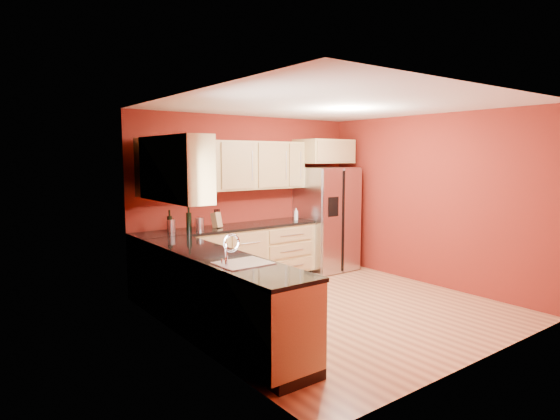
{
  "coord_description": "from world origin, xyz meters",
  "views": [
    {
      "loc": [
        -4.09,
        -4.31,
        1.97
      ],
      "look_at": [
        -0.19,
        0.9,
        1.22
      ],
      "focal_mm": 30.0,
      "sensor_mm": 36.0,
      "label": 1
    }
  ],
  "objects_px": {
    "refrigerator": "(326,219)",
    "knife_block": "(217,220)",
    "canister_left": "(200,224)",
    "wine_bottle_a": "(189,218)",
    "soap_dispenser": "(296,214)"
  },
  "relations": [
    {
      "from": "canister_left",
      "to": "soap_dispenser",
      "type": "relative_size",
      "value": 0.93
    },
    {
      "from": "refrigerator",
      "to": "canister_left",
      "type": "height_order",
      "value": "refrigerator"
    },
    {
      "from": "soap_dispenser",
      "to": "refrigerator",
      "type": "bearing_deg",
      "value": -1.0
    },
    {
      "from": "canister_left",
      "to": "soap_dispenser",
      "type": "distance_m",
      "value": 1.76
    },
    {
      "from": "canister_left",
      "to": "wine_bottle_a",
      "type": "xyz_separation_m",
      "value": [
        -0.11,
        0.12,
        0.08
      ]
    },
    {
      "from": "wine_bottle_a",
      "to": "knife_block",
      "type": "height_order",
      "value": "wine_bottle_a"
    },
    {
      "from": "refrigerator",
      "to": "soap_dispenser",
      "type": "height_order",
      "value": "refrigerator"
    },
    {
      "from": "refrigerator",
      "to": "canister_left",
      "type": "relative_size",
      "value": 9.76
    },
    {
      "from": "wine_bottle_a",
      "to": "knife_block",
      "type": "distance_m",
      "value": 0.44
    },
    {
      "from": "wine_bottle_a",
      "to": "soap_dispenser",
      "type": "distance_m",
      "value": 1.88
    },
    {
      "from": "refrigerator",
      "to": "canister_left",
      "type": "distance_m",
      "value": 2.43
    },
    {
      "from": "wine_bottle_a",
      "to": "soap_dispenser",
      "type": "height_order",
      "value": "wine_bottle_a"
    },
    {
      "from": "canister_left",
      "to": "knife_block",
      "type": "xyz_separation_m",
      "value": [
        0.33,
        0.1,
        0.02
      ]
    },
    {
      "from": "refrigerator",
      "to": "knife_block",
      "type": "bearing_deg",
      "value": 177.48
    },
    {
      "from": "knife_block",
      "to": "soap_dispenser",
      "type": "height_order",
      "value": "knife_block"
    }
  ]
}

